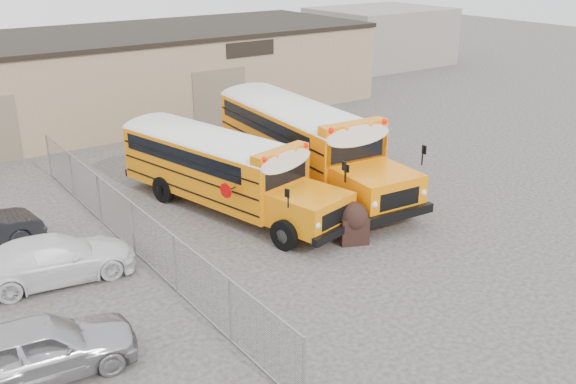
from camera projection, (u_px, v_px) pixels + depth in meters
ground at (340, 239)px, 21.45m from camera, size 120.00×120.00×0.00m
warehouse at (112, 75)px, 35.78m from camera, size 30.20×10.20×4.67m
chainlink_fence at (133, 227)px, 20.17m from camera, size 0.07×18.07×1.81m
distant_building_right at (380, 36)px, 51.83m from camera, size 10.00×8.00×4.40m
school_bus_left at (125, 134)px, 27.20m from camera, size 4.59×10.22×2.91m
school_bus_right at (230, 103)px, 31.53m from camera, size 3.69×11.48×3.31m
tarp_bundle at (353, 222)px, 21.06m from camera, size 1.18×1.14×1.39m
car_silver at (39, 348)px, 14.44m from camera, size 4.50×2.23×1.47m
car_white at (54, 259)px, 18.65m from camera, size 4.83×2.48×1.34m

